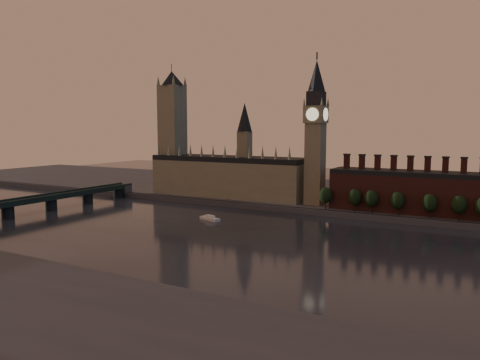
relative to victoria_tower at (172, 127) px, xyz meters
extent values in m
plane|color=black|center=(120.00, -115.00, -59.09)|extent=(900.00, 900.00, 0.00)
cube|color=#454449|center=(120.00, -25.00, -57.09)|extent=(900.00, 4.00, 4.00)
cube|color=#454449|center=(120.00, 65.00, -57.09)|extent=(900.00, 180.00, 4.00)
cube|color=gray|center=(55.00, 0.00, -41.09)|extent=(130.00, 30.00, 28.00)
cube|color=black|center=(55.00, 0.00, -25.09)|extent=(130.00, 30.00, 4.00)
cube|color=gray|center=(70.00, 0.00, -15.09)|extent=(9.00, 9.00, 24.00)
cone|color=black|center=(70.00, 0.00, 7.91)|extent=(12.00, 12.00, 22.00)
cone|color=gray|center=(-4.00, -14.00, -18.09)|extent=(2.60, 2.60, 10.00)
cone|color=gray|center=(6.73, -14.00, -18.09)|extent=(2.60, 2.60, 10.00)
cone|color=gray|center=(17.45, -14.00, -18.09)|extent=(2.60, 2.60, 10.00)
cone|color=gray|center=(28.18, -14.00, -18.09)|extent=(2.60, 2.60, 10.00)
cone|color=gray|center=(38.91, -14.00, -18.09)|extent=(2.60, 2.60, 10.00)
cone|color=gray|center=(49.64, -14.00, -18.09)|extent=(2.60, 2.60, 10.00)
cone|color=gray|center=(60.36, -14.00, -18.09)|extent=(2.60, 2.60, 10.00)
cone|color=gray|center=(71.09, -14.00, -18.09)|extent=(2.60, 2.60, 10.00)
cone|color=gray|center=(81.82, -14.00, -18.09)|extent=(2.60, 2.60, 10.00)
cone|color=gray|center=(92.55, -14.00, -18.09)|extent=(2.60, 2.60, 10.00)
cone|color=gray|center=(103.27, -14.00, -18.09)|extent=(2.60, 2.60, 10.00)
cone|color=gray|center=(114.00, -14.00, -18.09)|extent=(2.60, 2.60, 10.00)
cube|color=gray|center=(0.00, 0.00, -10.09)|extent=(18.00, 18.00, 90.00)
cone|color=black|center=(0.00, 0.00, 40.91)|extent=(24.00, 24.00, 12.00)
cylinder|color=#232326|center=(0.00, 0.00, 46.91)|extent=(0.50, 0.50, 12.00)
cone|color=gray|center=(-8.00, -8.00, 38.91)|extent=(3.00, 3.00, 8.00)
cone|color=gray|center=(8.00, -8.00, 38.91)|extent=(3.00, 3.00, 8.00)
cone|color=gray|center=(-8.00, 8.00, 38.91)|extent=(3.00, 3.00, 8.00)
cone|color=gray|center=(8.00, 8.00, 38.91)|extent=(3.00, 3.00, 8.00)
cube|color=gray|center=(130.00, -5.00, -26.09)|extent=(12.00, 12.00, 58.00)
cube|color=gray|center=(130.00, -5.00, 8.91)|extent=(14.00, 14.00, 12.00)
cube|color=#232326|center=(130.00, -5.00, 19.91)|extent=(11.00, 11.00, 10.00)
cone|color=black|center=(130.00, -5.00, 35.91)|extent=(13.00, 13.00, 22.00)
cylinder|color=#232326|center=(130.00, -5.00, 49.41)|extent=(1.00, 1.00, 5.00)
cylinder|color=beige|center=(130.00, -12.20, 8.91)|extent=(9.00, 0.50, 9.00)
cylinder|color=beige|center=(130.00, 2.20, 8.91)|extent=(9.00, 0.50, 9.00)
cylinder|color=beige|center=(122.80, -5.00, 8.91)|extent=(0.50, 9.00, 9.00)
cylinder|color=beige|center=(137.20, -5.00, 8.91)|extent=(0.50, 9.00, 9.00)
cone|color=gray|center=(123.50, -11.50, 17.91)|extent=(2.00, 2.00, 6.00)
cone|color=gray|center=(136.50, -11.50, 17.91)|extent=(2.00, 2.00, 6.00)
cone|color=gray|center=(123.50, 1.50, 17.91)|extent=(2.00, 2.00, 6.00)
cone|color=gray|center=(136.50, 1.50, 17.91)|extent=(2.00, 2.00, 6.00)
cube|color=#5D2923|center=(200.00, -5.00, -43.09)|extent=(110.00, 25.00, 24.00)
cube|color=black|center=(200.00, -5.00, -29.59)|extent=(110.00, 25.00, 3.00)
cube|color=#5D2923|center=(153.00, -5.00, -23.59)|extent=(3.50, 3.50, 9.00)
cube|color=#232326|center=(153.00, -5.00, -18.59)|extent=(4.20, 4.20, 1.00)
cube|color=#5D2923|center=(163.44, -5.00, -23.59)|extent=(3.50, 3.50, 9.00)
cube|color=#232326|center=(163.44, -5.00, -18.59)|extent=(4.20, 4.20, 1.00)
cube|color=#5D2923|center=(173.89, -5.00, -23.59)|extent=(3.50, 3.50, 9.00)
cube|color=#232326|center=(173.89, -5.00, -18.59)|extent=(4.20, 4.20, 1.00)
cube|color=#5D2923|center=(184.33, -5.00, -23.59)|extent=(3.50, 3.50, 9.00)
cube|color=#232326|center=(184.33, -5.00, -18.59)|extent=(4.20, 4.20, 1.00)
cube|color=#5D2923|center=(194.78, -5.00, -23.59)|extent=(3.50, 3.50, 9.00)
cube|color=#232326|center=(194.78, -5.00, -18.59)|extent=(4.20, 4.20, 1.00)
cube|color=#5D2923|center=(205.22, -5.00, -23.59)|extent=(3.50, 3.50, 9.00)
cube|color=#232326|center=(205.22, -5.00, -18.59)|extent=(4.20, 4.20, 1.00)
cube|color=#5D2923|center=(215.67, -5.00, -23.59)|extent=(3.50, 3.50, 9.00)
cube|color=#232326|center=(215.67, -5.00, -18.59)|extent=(4.20, 4.20, 1.00)
cube|color=#5D2923|center=(226.11, -5.00, -23.59)|extent=(3.50, 3.50, 9.00)
cube|color=#232326|center=(226.11, -5.00, -18.59)|extent=(4.20, 4.20, 1.00)
cylinder|color=black|center=(143.74, -20.89, -52.09)|extent=(0.80, 0.80, 6.00)
ellipsoid|color=black|center=(143.74, -20.89, -45.59)|extent=(8.60, 8.60, 10.75)
cylinder|color=black|center=(163.36, -20.38, -52.09)|extent=(0.80, 0.80, 6.00)
ellipsoid|color=black|center=(163.36, -20.38, -45.59)|extent=(8.60, 8.60, 10.75)
cylinder|color=black|center=(174.18, -20.73, -52.09)|extent=(0.80, 0.80, 6.00)
ellipsoid|color=black|center=(174.18, -20.73, -45.59)|extent=(8.60, 8.60, 10.75)
cylinder|color=black|center=(190.44, -20.77, -52.09)|extent=(0.80, 0.80, 6.00)
ellipsoid|color=black|center=(190.44, -20.77, -45.59)|extent=(8.60, 8.60, 10.75)
cylinder|color=black|center=(209.31, -21.04, -52.09)|extent=(0.80, 0.80, 6.00)
ellipsoid|color=black|center=(209.31, -21.04, -45.59)|extent=(8.60, 8.60, 10.75)
cylinder|color=black|center=(225.49, -20.06, -52.09)|extent=(0.80, 0.80, 6.00)
ellipsoid|color=black|center=(225.49, -20.06, -45.59)|extent=(8.60, 8.60, 10.75)
cube|color=black|center=(-35.00, -120.00, -50.09)|extent=(12.00, 200.00, 2.50)
cube|color=black|center=(-40.50, -120.00, -48.19)|extent=(1.00, 200.00, 1.30)
cube|color=black|center=(-29.50, -120.00, -48.19)|extent=(1.00, 200.00, 1.30)
cube|color=#454449|center=(-35.00, -25.00, -52.09)|extent=(14.00, 8.00, 6.00)
cylinder|color=#232326|center=(-35.00, -132.00, -55.21)|extent=(8.00, 8.00, 7.75)
cylinder|color=#232326|center=(-35.00, -98.00, -55.21)|extent=(8.00, 8.00, 7.75)
cylinder|color=#232326|center=(-35.00, -64.00, -55.21)|extent=(8.00, 8.00, 7.75)
cylinder|color=#232326|center=(-35.00, -30.00, -55.21)|extent=(8.00, 8.00, 7.75)
cube|color=silver|center=(85.09, -74.17, -58.19)|extent=(16.34, 9.27, 1.80)
cube|color=silver|center=(85.09, -74.17, -56.62)|extent=(7.46, 5.34, 1.35)
camera|label=1|loc=(244.85, -321.72, -0.18)|focal=35.00mm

